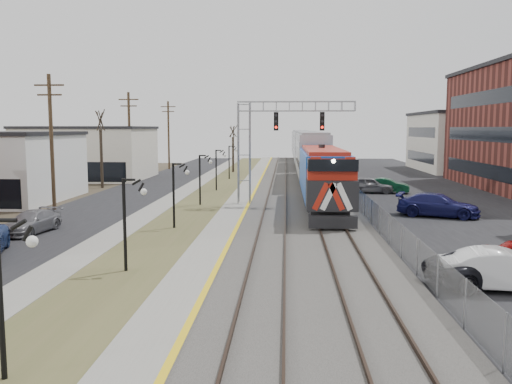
{
  "coord_description": "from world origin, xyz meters",
  "views": [
    {
      "loc": [
        2.77,
        -14.12,
        6.09
      ],
      "look_at": [
        1.14,
        15.33,
        2.6
      ],
      "focal_mm": 38.0,
      "sensor_mm": 36.0,
      "label": 1
    }
  ],
  "objects": [
    {
      "name": "grass_median",
      "position": [
        -4.0,
        35.0,
        0.03
      ],
      "size": [
        4.0,
        120.0,
        0.06
      ],
      "primitive_type": "cube",
      "color": "#4D502B",
      "rests_on": "ground"
    },
    {
      "name": "car_lot_b",
      "position": [
        10.97,
        6.08,
        0.77
      ],
      "size": [
        4.84,
        2.13,
        1.55
      ],
      "primitive_type": "imported",
      "rotation": [
        0.0,
        0.0,
        1.46
      ],
      "color": "white",
      "rests_on": "ground"
    },
    {
      "name": "bare_trees",
      "position": [
        -12.66,
        38.91,
        2.7
      ],
      "size": [
        12.3,
        42.3,
        5.95
      ],
      "color": "#382D23",
      "rests_on": "ground"
    },
    {
      "name": "car_lot_f",
      "position": [
        12.2,
        36.91,
        0.69
      ],
      "size": [
        4.4,
        2.48,
        1.37
      ],
      "primitive_type": "imported",
      "rotation": [
        0.0,
        0.0,
        1.31
      ],
      "color": "#0B381F",
      "rests_on": "ground"
    },
    {
      "name": "ballast_bed",
      "position": [
        4.0,
        35.0,
        0.1
      ],
      "size": [
        8.0,
        120.0,
        0.2
      ],
      "primitive_type": "cube",
      "color": "#595651",
      "rests_on": "ground"
    },
    {
      "name": "street_west",
      "position": [
        -11.5,
        35.0,
        0.02
      ],
      "size": [
        7.0,
        120.0,
        0.04
      ],
      "primitive_type": "cube",
      "color": "black",
      "rests_on": "ground"
    },
    {
      "name": "car_lot_d",
      "position": [
        13.22,
        23.29,
        0.8
      ],
      "size": [
        5.91,
        3.98,
        1.59
      ],
      "primitive_type": "imported",
      "rotation": [
        0.0,
        0.0,
        1.22
      ],
      "color": "#171852",
      "rests_on": "ground"
    },
    {
      "name": "signal_gantry",
      "position": [
        1.22,
        27.99,
        5.59
      ],
      "size": [
        9.0,
        1.07,
        8.15
      ],
      "color": "gray",
      "rests_on": "ground"
    },
    {
      "name": "car_lot_e",
      "position": [
        10.57,
        36.75,
        0.77
      ],
      "size": [
        4.57,
        2.02,
        1.53
      ],
      "primitive_type": "imported",
      "rotation": [
        0.0,
        0.0,
        1.52
      ],
      "color": "slate",
      "rests_on": "ground"
    },
    {
      "name": "ground",
      "position": [
        0.0,
        0.0,
        0.0
      ],
      "size": [
        160.0,
        160.0,
        0.0
      ],
      "primitive_type": "plane",
      "color": "#473D2D",
      "rests_on": "ground"
    },
    {
      "name": "car_street_b",
      "position": [
        -11.95,
        16.04,
        0.64
      ],
      "size": [
        2.4,
        4.62,
        1.28
      ],
      "primitive_type": "imported",
      "rotation": [
        0.0,
        0.0,
        -0.14
      ],
      "color": "slate",
      "rests_on": "ground"
    },
    {
      "name": "platform_edge",
      "position": [
        -0.12,
        35.0,
        0.24
      ],
      "size": [
        0.24,
        120.0,
        0.01
      ],
      "primitive_type": "cube",
      "color": "gold",
      "rests_on": "platform"
    },
    {
      "name": "platform",
      "position": [
        -1.0,
        35.0,
        0.12
      ],
      "size": [
        2.0,
        120.0,
        0.24
      ],
      "primitive_type": "cube",
      "color": "gray",
      "rests_on": "ground"
    },
    {
      "name": "train",
      "position": [
        5.5,
        61.32,
        2.92
      ],
      "size": [
        3.0,
        85.85,
        5.33
      ],
      "color": "#164BB4",
      "rests_on": "ground"
    },
    {
      "name": "track_far",
      "position": [
        5.5,
        35.0,
        0.28
      ],
      "size": [
        1.58,
        120.0,
        0.15
      ],
      "color": "#2D2119",
      "rests_on": "ballast_bed"
    },
    {
      "name": "utility_poles",
      "position": [
        -14.5,
        25.0,
        5.0
      ],
      "size": [
        0.28,
        80.28,
        10.0
      ],
      "color": "#4C3823",
      "rests_on": "ground"
    },
    {
      "name": "track_near",
      "position": [
        2.0,
        35.0,
        0.28
      ],
      "size": [
        1.58,
        120.0,
        0.15
      ],
      "color": "#2D2119",
      "rests_on": "ballast_bed"
    },
    {
      "name": "sidewalk",
      "position": [
        -7.0,
        35.0,
        0.04
      ],
      "size": [
        2.0,
        120.0,
        0.08
      ],
      "primitive_type": "cube",
      "color": "gray",
      "rests_on": "ground"
    },
    {
      "name": "fence",
      "position": [
        8.2,
        35.0,
        0.8
      ],
      "size": [
        0.04,
        120.0,
        1.6
      ],
      "primitive_type": "cube",
      "color": "gray",
      "rests_on": "ground"
    },
    {
      "name": "lampposts",
      "position": [
        -4.0,
        18.29,
        2.0
      ],
      "size": [
        0.14,
        62.14,
        4.0
      ],
      "color": "black",
      "rests_on": "ground"
    },
    {
      "name": "car_lot_c",
      "position": [
        10.7,
        6.79,
        0.69
      ],
      "size": [
        5.43,
        3.67,
        1.38
      ],
      "primitive_type": "imported",
      "rotation": [
        0.0,
        0.0,
        1.87
      ],
      "color": "black",
      "rests_on": "ground"
    },
    {
      "name": "parking_lot",
      "position": [
        16.0,
        35.0,
        0.02
      ],
      "size": [
        16.0,
        120.0,
        0.04
      ],
      "primitive_type": "cube",
      "color": "black",
      "rests_on": "ground"
    }
  ]
}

